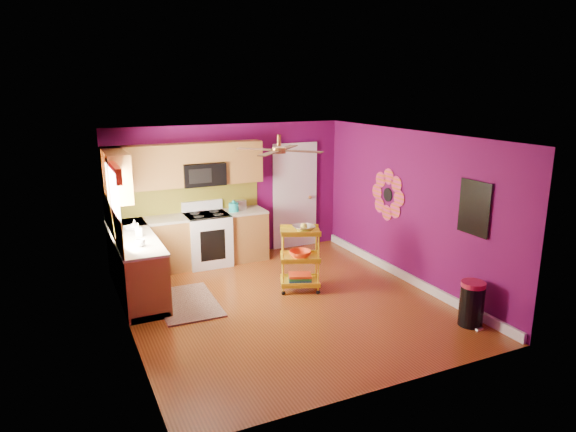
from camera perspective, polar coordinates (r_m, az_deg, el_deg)
ground at (r=7.85m, az=-0.32°, el=-9.61°), size 5.00×5.00×0.00m
room_envelope at (r=7.35m, az=-0.15°, el=2.14°), size 4.54×5.04×2.52m
lower_cabinets at (r=8.93m, az=-13.19°, el=-4.00°), size 2.81×2.31×0.94m
electric_range at (r=9.42m, az=-8.93°, el=-2.50°), size 0.76×0.66×1.13m
upper_cabinetry at (r=8.97m, az=-13.51°, el=5.06°), size 2.80×2.30×1.26m
left_window at (r=7.74m, az=-18.84°, el=2.78°), size 0.08×1.35×1.08m
panel_door at (r=10.21m, az=0.76°, el=2.13°), size 0.95×0.11×2.15m
right_wall_art at (r=8.28m, az=14.84°, el=1.71°), size 0.04×2.74×1.04m
ceiling_fan at (r=7.41m, az=-1.00°, el=7.40°), size 1.01×1.01×0.26m
shag_rug at (r=7.96m, az=-11.11°, el=-9.43°), size 0.87×1.39×0.02m
rolling_cart at (r=8.11m, az=1.42°, el=-4.48°), size 0.74×0.64×1.11m
trash_can at (r=7.48m, az=19.74°, el=-9.16°), size 0.35×0.37×0.63m
teal_kettle at (r=9.42m, az=-6.05°, el=0.99°), size 0.18×0.18×0.21m
toaster at (r=9.57m, az=-5.42°, el=1.26°), size 0.22×0.15×0.18m
soap_bottle_a at (r=8.15m, az=-16.29°, el=-1.48°), size 0.09×0.10×0.21m
soap_bottle_b at (r=8.51m, az=-16.68°, el=-0.97°), size 0.14×0.14×0.17m
counter_dish at (r=8.57m, az=-17.09°, el=-1.30°), size 0.23×0.23×0.06m
counter_cup at (r=7.65m, az=-16.08°, el=-2.89°), size 0.14×0.14×0.11m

